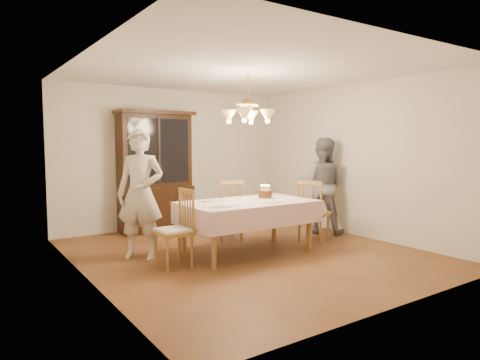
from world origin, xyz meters
TOP-DOWN VIEW (x-y plane):
  - ground at (0.00, 0.00)m, footprint 5.00×5.00m
  - room_shell at (0.00, 0.00)m, footprint 5.00×5.00m
  - dining_table at (0.00, 0.00)m, footprint 1.90×1.10m
  - china_hutch at (-0.45, 2.25)m, footprint 1.38×0.54m
  - chair_far_side at (0.20, 0.87)m, footprint 0.49×0.47m
  - chair_left_end at (-1.19, -0.04)m, footprint 0.42×0.44m
  - chair_right_end at (1.32, 0.01)m, footprint 0.57×0.58m
  - elderly_woman at (-1.38, 0.61)m, footprint 0.77×0.75m
  - adult_in_grey at (1.90, 0.41)m, footprint 0.99×1.04m
  - birthday_cake at (0.39, 0.10)m, footprint 0.30×0.30m
  - place_setting_near_left at (-0.56, -0.25)m, footprint 0.39×0.24m
  - place_setting_near_right at (0.21, -0.32)m, footprint 0.39×0.24m
  - place_setting_far_left at (-0.45, 0.29)m, footprint 0.38×0.24m
  - chandelier at (-0.00, -0.00)m, footprint 0.62×0.62m

SIDE VIEW (x-z plane):
  - ground at x=0.00m, z-range 0.00..0.00m
  - chair_far_side at x=0.20m, z-range -0.06..0.94m
  - chair_right_end at x=1.32m, z-range -0.06..0.94m
  - chair_left_end at x=-1.19m, z-range -0.05..0.95m
  - dining_table at x=0.00m, z-range 0.30..1.06m
  - place_setting_far_left at x=-0.45m, z-range 0.76..0.77m
  - place_setting_near_right at x=0.21m, z-range 0.76..0.77m
  - place_setting_near_left at x=-0.56m, z-range 0.76..0.77m
  - birthday_cake at x=0.39m, z-range 0.71..0.92m
  - adult_in_grey at x=1.90m, z-range 0.00..1.68m
  - elderly_woman at x=-1.38m, z-range 0.00..1.79m
  - china_hutch at x=-0.45m, z-range -0.04..2.12m
  - room_shell at x=0.00m, z-range -0.92..4.08m
  - chandelier at x=0.00m, z-range 1.61..2.34m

